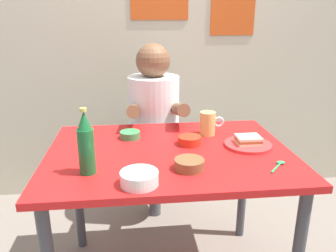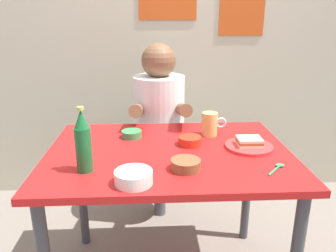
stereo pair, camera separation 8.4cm
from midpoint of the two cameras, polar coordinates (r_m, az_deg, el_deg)
wall_back at (r=2.45m, az=-3.70°, el=17.85°), size 4.40×0.09×2.60m
dining_table at (r=1.55m, az=-1.36°, el=-7.38°), size 1.10×0.80×0.74m
stool at (r=2.25m, az=-3.40°, el=-7.29°), size 0.34×0.34×0.45m
person_seated at (r=2.09m, az=-3.59°, el=2.91°), size 0.33×0.56×0.72m
plate_orange at (r=1.60m, az=12.10°, el=-3.18°), size 0.22×0.22×0.01m
sandwich at (r=1.59m, az=12.16°, el=-2.34°), size 0.11×0.09×0.04m
beer_mug at (r=1.70m, az=5.50°, el=0.46°), size 0.13×0.08×0.12m
beer_bottle at (r=1.31m, az=-15.70°, el=-3.10°), size 0.06×0.06×0.26m
rice_bowl_white at (r=1.22m, az=-6.94°, el=-8.80°), size 0.14×0.14×0.05m
dip_bowl_green at (r=1.67m, az=-7.97°, el=-1.45°), size 0.10×0.10×0.03m
sauce_bowl_chili at (r=1.58m, az=2.20°, el=-2.42°), size 0.11×0.11×0.04m
condiment_bowl_brown at (r=1.33m, az=1.85°, el=-6.52°), size 0.12×0.12×0.04m
spoon at (r=1.42m, az=16.91°, el=-6.38°), size 0.09×0.10×0.01m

